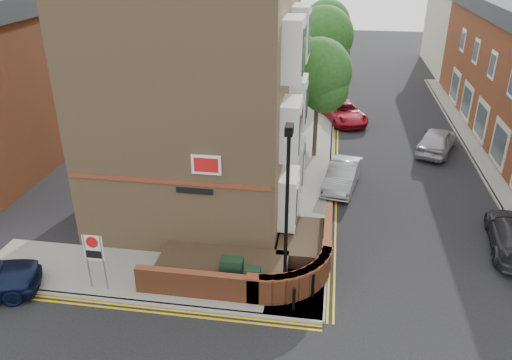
% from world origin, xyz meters
% --- Properties ---
extents(ground, '(120.00, 120.00, 0.00)m').
position_xyz_m(ground, '(0.00, 0.00, 0.00)').
color(ground, black).
rests_on(ground, ground).
extents(pavement_corner, '(13.00, 3.00, 0.12)m').
position_xyz_m(pavement_corner, '(-3.50, 1.50, 0.06)').
color(pavement_corner, gray).
rests_on(pavement_corner, ground).
extents(pavement_main, '(2.00, 32.00, 0.12)m').
position_xyz_m(pavement_main, '(2.00, 16.00, 0.06)').
color(pavement_main, gray).
rests_on(pavement_main, ground).
extents(kerb_side, '(13.00, 0.15, 0.12)m').
position_xyz_m(kerb_side, '(-3.50, 0.00, 0.06)').
color(kerb_side, gray).
rests_on(kerb_side, ground).
extents(kerb_main_near, '(0.15, 32.00, 0.12)m').
position_xyz_m(kerb_main_near, '(3.00, 16.00, 0.06)').
color(kerb_main_near, gray).
rests_on(kerb_main_near, ground).
extents(kerb_main_far, '(0.15, 40.00, 0.12)m').
position_xyz_m(kerb_main_far, '(11.00, 13.00, 0.06)').
color(kerb_main_far, gray).
rests_on(kerb_main_far, ground).
extents(yellow_lines_side, '(13.00, 0.28, 0.01)m').
position_xyz_m(yellow_lines_side, '(-3.50, -0.25, 0.01)').
color(yellow_lines_side, gold).
rests_on(yellow_lines_side, ground).
extents(yellow_lines_main, '(0.28, 32.00, 0.01)m').
position_xyz_m(yellow_lines_main, '(3.25, 16.00, 0.01)').
color(yellow_lines_main, gold).
rests_on(yellow_lines_main, ground).
extents(corner_building, '(8.95, 10.40, 13.60)m').
position_xyz_m(corner_building, '(-2.84, 8.00, 6.23)').
color(corner_building, '#8F6F4C').
rests_on(corner_building, ground).
extents(garden_wall, '(6.80, 6.00, 1.20)m').
position_xyz_m(garden_wall, '(0.00, 2.50, 0.00)').
color(garden_wall, brown).
rests_on(garden_wall, ground).
extents(lamppost, '(0.25, 0.50, 6.30)m').
position_xyz_m(lamppost, '(1.60, 1.20, 3.34)').
color(lamppost, black).
rests_on(lamppost, pavement_corner).
extents(utility_cabinet_large, '(0.80, 0.45, 1.20)m').
position_xyz_m(utility_cabinet_large, '(-0.30, 1.30, 0.72)').
color(utility_cabinet_large, black).
rests_on(utility_cabinet_large, pavement_corner).
extents(utility_cabinet_small, '(0.55, 0.40, 1.10)m').
position_xyz_m(utility_cabinet_small, '(0.50, 1.00, 0.67)').
color(utility_cabinet_small, black).
rests_on(utility_cabinet_small, pavement_corner).
extents(bollard_near, '(0.11, 0.11, 0.90)m').
position_xyz_m(bollard_near, '(2.00, 0.40, 0.57)').
color(bollard_near, black).
rests_on(bollard_near, pavement_corner).
extents(bollard_far, '(0.11, 0.11, 0.90)m').
position_xyz_m(bollard_far, '(2.60, 1.20, 0.57)').
color(bollard_far, black).
rests_on(bollard_far, pavement_corner).
extents(zone_sign, '(0.72, 0.07, 2.20)m').
position_xyz_m(zone_sign, '(-5.00, 0.50, 1.64)').
color(zone_sign, slate).
rests_on(zone_sign, pavement_corner).
extents(far_terrace_cream, '(5.40, 12.40, 8.00)m').
position_xyz_m(far_terrace_cream, '(14.50, 38.00, 4.05)').
color(far_terrace_cream, '#B4AA94').
rests_on(far_terrace_cream, ground).
extents(tree_near, '(3.64, 3.65, 6.70)m').
position_xyz_m(tree_near, '(2.00, 14.05, 4.70)').
color(tree_near, '#382B1E').
rests_on(tree_near, pavement_main).
extents(tree_mid, '(4.03, 4.03, 7.42)m').
position_xyz_m(tree_mid, '(2.00, 22.05, 5.20)').
color(tree_mid, '#382B1E').
rests_on(tree_mid, pavement_main).
extents(tree_far, '(3.81, 3.81, 7.00)m').
position_xyz_m(tree_far, '(2.00, 30.05, 4.91)').
color(tree_far, '#382B1E').
rests_on(tree_far, pavement_main).
extents(traffic_light_assembly, '(0.20, 0.16, 4.20)m').
position_xyz_m(traffic_light_assembly, '(2.40, 25.00, 2.78)').
color(traffic_light_assembly, black).
rests_on(traffic_light_assembly, pavement_main).
extents(silver_car_near, '(2.11, 4.21, 1.33)m').
position_xyz_m(silver_car_near, '(3.60, 10.27, 0.66)').
color(silver_car_near, '#94979B').
rests_on(silver_car_near, ground).
extents(red_car_main, '(3.68, 5.30, 1.34)m').
position_xyz_m(red_car_main, '(3.69, 20.64, 0.67)').
color(red_car_main, maroon).
rests_on(red_car_main, ground).
extents(silver_car_far, '(3.18, 4.71, 1.49)m').
position_xyz_m(silver_car_far, '(9.11, 15.85, 0.74)').
color(silver_car_far, '#A2A3AA').
rests_on(silver_car_far, ground).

